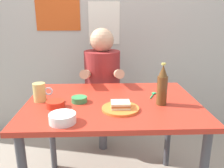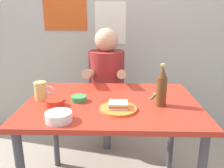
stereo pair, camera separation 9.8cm
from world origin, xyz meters
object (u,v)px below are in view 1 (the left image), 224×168
Objects in this scene: plate_orange at (120,109)px; sandwich at (120,105)px; dining_table at (112,114)px; stool at (103,116)px; beer_bottle at (162,86)px; dip_bowl_green at (79,99)px; person_seated at (102,74)px; beer_mug at (40,92)px.

sandwich reaches higher than plate_orange.
stool is (-0.07, 0.63, -0.30)m from dining_table.
dip_bowl_green is at bearing 173.47° from beer_bottle.
beer_bottle is (0.37, -0.69, 0.09)m from person_seated.
beer_bottle is (0.30, -0.07, 0.21)m from dining_table.
plate_orange is at bearing -73.94° from dining_table.
beer_bottle is 0.53m from dip_bowl_green.
person_seated reaches higher than beer_bottle.
beer_mug is 0.48× the size of beer_bottle.
person_seated is 0.79m from beer_bottle.
plate_orange is at bearing -82.01° from person_seated.
person_seated is 0.65m from dip_bowl_green.
beer_bottle is at bearing 16.29° from sandwich.
sandwich reaches higher than dining_table.
dip_bowl_green is at bearing -103.11° from person_seated.
dining_table is 0.70m from stool.
plate_orange is at bearing -28.01° from dip_bowl_green.
dip_bowl_green is (-0.15, -0.64, 0.41)m from stool.
person_seated is (0.00, -0.01, 0.42)m from stool.
dip_bowl_green is at bearing -177.27° from dining_table.
plate_orange is at bearing -17.83° from beer_mug.
beer_bottle is (0.26, 0.08, 0.09)m from sandwich.
person_seated reaches higher than dining_table.
beer_bottle is (0.26, 0.08, 0.11)m from plate_orange.
sandwich is at bearing -73.94° from dining_table.
dining_table is at bearing 167.15° from beer_bottle.
dining_table is 11.00× the size of dip_bowl_green.
dip_bowl_green is (0.25, -0.03, -0.04)m from beer_mug.
beer_mug is at bearing -123.04° from stool.
dining_table is 0.38m from beer_bottle.
dining_table is 1.53× the size of person_seated.
dip_bowl_green is at bearing -102.89° from stool.
plate_orange is 1.75× the size of beer_mug.
beer_mug reaches higher than plate_orange.
person_seated is 0.72m from beer_mug.
dining_table is 0.24m from dip_bowl_green.
dip_bowl_green is (-0.25, 0.13, 0.01)m from plate_orange.
stool is 0.63× the size of person_seated.
beer_bottle reaches higher than dining_table.
stool is 0.42m from person_seated.
beer_mug reaches higher than sandwich.
stool is at bearing 90.00° from person_seated.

